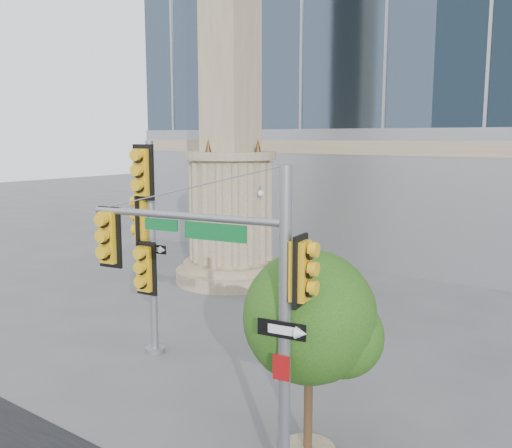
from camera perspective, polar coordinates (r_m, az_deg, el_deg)
The scene contains 5 objects.
ground at distance 12.70m, azimuth -7.30°, elevation -17.86°, with size 120.00×120.00×0.00m, color #545456.
monument at distance 22.08m, azimuth -2.55°, elevation 8.34°, with size 4.40×4.40×16.60m.
main_signal_pole at distance 9.20m, azimuth -2.52°, elevation -6.48°, with size 4.06×1.04×5.26m.
secondary_signal_pole at distance 14.83m, azimuth -10.87°, elevation -0.73°, with size 1.00×0.73×5.57m.
street_tree at distance 10.13m, azimuth 5.64°, elevation -9.78°, with size 2.40×2.34×3.74m.
Camera 1 is at (7.95, -8.11, 5.67)m, focal length 40.00 mm.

